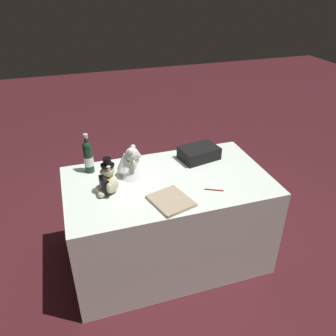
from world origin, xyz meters
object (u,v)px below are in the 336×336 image
gift_case_black (199,153)px  guestbook (171,201)px  champagne_bottle (88,156)px  teddy_bear_groom (107,181)px  teddy_bear_bride (131,164)px  signing_pen (213,190)px

gift_case_black → guestbook: (-0.39, -0.49, -0.04)m
champagne_bottle → teddy_bear_groom: bearing=-74.9°
teddy_bear_groom → guestbook: 0.44m
teddy_bear_groom → teddy_bear_bride: (0.19, 0.16, 0.01)m
signing_pen → gift_case_black: size_ratio=0.38×
champagne_bottle → signing_pen: champagne_bottle is taller
guestbook → teddy_bear_groom: bearing=132.0°
champagne_bottle → teddy_bear_bride: bearing=-29.6°
teddy_bear_groom → guestbook: (0.37, -0.23, -0.09)m
signing_pen → gift_case_black: 0.46m
champagne_bottle → gift_case_black: champagne_bottle is taller
teddy_bear_groom → champagne_bottle: bearing=105.1°
gift_case_black → guestbook: 0.63m
teddy_bear_bride → gift_case_black: bearing=9.8°
teddy_bear_groom → teddy_bear_bride: bearing=40.1°
champagne_bottle → guestbook: size_ratio=1.15×
teddy_bear_groom → signing_pen: teddy_bear_groom is taller
teddy_bear_groom → gift_case_black: 0.81m
signing_pen → guestbook: guestbook is taller
signing_pen → champagne_bottle: bearing=146.6°
gift_case_black → guestbook: size_ratio=1.23×
teddy_bear_groom → teddy_bear_bride: size_ratio=1.10×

